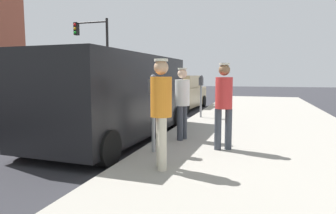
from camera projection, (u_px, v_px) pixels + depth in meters
The scene contains 10 objects.
ground_plane at pixel (108, 147), 6.80m from camera, with size 80.00×80.00×0.00m, color #2D2D33.
sidewalk_slab at pixel (267, 156), 5.78m from camera, with size 5.00×32.00×0.15m, color #9E998E.
parking_meter_near at pixel (153, 100), 5.69m from camera, with size 0.14×0.18×1.52m.
parking_meter_far at pixel (201, 89), 10.48m from camera, with size 0.14×0.18×1.52m.
pedestrian_in_orange at pixel (161, 106), 4.66m from camera, with size 0.34×0.34×1.76m.
pedestrian_in_red at pixel (224, 100), 5.88m from camera, with size 0.34×0.34×1.75m.
pedestrian_in_white at pixel (182, 99), 6.82m from camera, with size 0.34×0.36×1.67m.
parked_van at pixel (116, 95), 7.44m from camera, with size 2.31×5.27×2.15m.
parked_sedan_ahead at pixel (178, 94), 14.28m from camera, with size 2.13×4.48×1.65m.
traffic_light_corner at pixel (95, 46), 18.66m from camera, with size 2.48×0.42×5.20m.
Camera 1 is at (3.28, -5.96, 1.65)m, focal length 31.41 mm.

